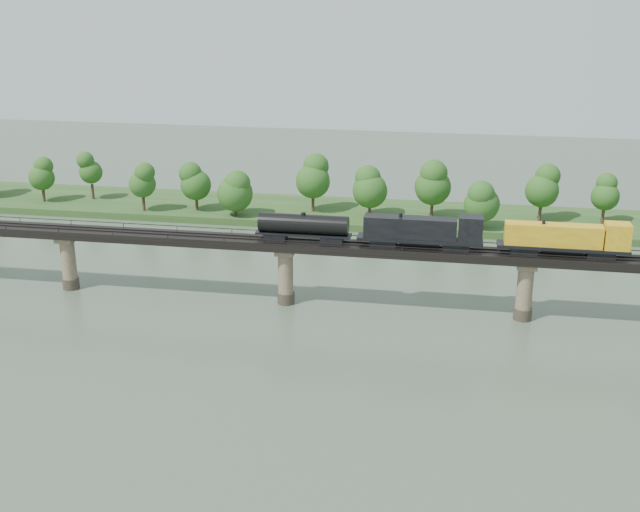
# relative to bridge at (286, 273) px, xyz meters

# --- Properties ---
(ground) EXTENTS (400.00, 400.00, 0.00)m
(ground) POSITION_rel_bridge_xyz_m (0.00, -30.00, -5.46)
(ground) COLOR #3C4C3C
(ground) RESTS_ON ground
(far_bank) EXTENTS (300.00, 24.00, 1.60)m
(far_bank) POSITION_rel_bridge_xyz_m (0.00, 55.00, -4.66)
(far_bank) COLOR #27471C
(far_bank) RESTS_ON ground
(bridge) EXTENTS (236.00, 30.00, 11.50)m
(bridge) POSITION_rel_bridge_xyz_m (0.00, 0.00, 0.00)
(bridge) COLOR #473A2D
(bridge) RESTS_ON ground
(bridge_superstructure) EXTENTS (220.00, 4.90, 0.75)m
(bridge_superstructure) POSITION_rel_bridge_xyz_m (0.00, 0.00, 6.33)
(bridge_superstructure) COLOR black
(bridge_superstructure) RESTS_ON bridge
(far_treeline) EXTENTS (289.06, 17.54, 13.60)m
(far_treeline) POSITION_rel_bridge_xyz_m (-8.21, 50.52, 3.37)
(far_treeline) COLOR #382619
(far_treeline) RESTS_ON far_bank
(freight_train) EXTENTS (83.00, 3.23, 5.71)m
(freight_train) POSITION_rel_bridge_xyz_m (37.88, -0.00, 8.77)
(freight_train) COLOR black
(freight_train) RESTS_ON bridge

